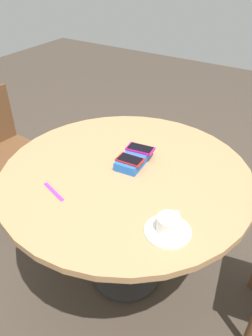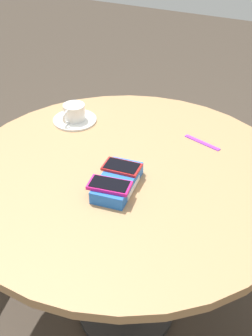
% 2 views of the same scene
% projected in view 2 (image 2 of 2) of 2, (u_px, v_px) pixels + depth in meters
% --- Properties ---
extents(ground_plane, '(8.00, 8.00, 0.00)m').
position_uv_depth(ground_plane, '(126.00, 311.00, 1.97)').
color(ground_plane, '#42382D').
extents(round_table, '(1.14, 1.14, 0.72)m').
position_uv_depth(round_table, '(126.00, 194.00, 1.60)').
color(round_table, '#2D2D2D').
rests_on(round_table, ground_plane).
extents(phone_box, '(0.22, 0.12, 0.04)m').
position_uv_depth(phone_box, '(117.00, 182.00, 1.47)').
color(phone_box, blue).
rests_on(phone_box, round_table).
extents(phone_magenta, '(0.08, 0.14, 0.01)m').
position_uv_depth(phone_magenta, '(109.00, 185.00, 1.42)').
color(phone_magenta, '#D11975').
rests_on(phone_magenta, phone_box).
extents(phone_red, '(0.08, 0.12, 0.01)m').
position_uv_depth(phone_red, '(123.00, 167.00, 1.50)').
color(phone_red, red).
rests_on(phone_red, phone_box).
extents(saucer, '(0.17, 0.17, 0.01)m').
position_uv_depth(saucer, '(75.00, 120.00, 1.83)').
color(saucer, white).
rests_on(saucer, round_table).
extents(coffee_cup, '(0.12, 0.08, 0.06)m').
position_uv_depth(coffee_cup, '(74.00, 112.00, 1.81)').
color(coffee_cup, white).
rests_on(coffee_cup, saucer).
extents(lanyard_strap, '(0.06, 0.14, 0.00)m').
position_uv_depth(lanyard_strap, '(202.00, 143.00, 1.70)').
color(lanyard_strap, purple).
rests_on(lanyard_strap, round_table).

